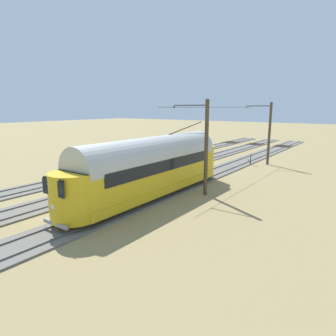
# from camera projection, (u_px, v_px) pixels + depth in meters

# --- Properties ---
(ground_plane) EXTENTS (220.00, 220.00, 0.00)m
(ground_plane) POSITION_uv_depth(u_px,v_px,m) (136.00, 179.00, 26.61)
(ground_plane) COLOR #937F51
(track_streetcar_siding) EXTENTS (2.80, 80.00, 0.18)m
(track_streetcar_siding) POSITION_uv_depth(u_px,v_px,m) (180.00, 185.00, 24.25)
(track_streetcar_siding) COLOR #666059
(track_streetcar_siding) RESTS_ON ground
(track_adjacent_siding) EXTENTS (2.80, 80.00, 0.18)m
(track_adjacent_siding) POSITION_uv_depth(u_px,v_px,m) (138.00, 178.00, 26.84)
(track_adjacent_siding) COLOR #666059
(track_adjacent_siding) RESTS_ON ground
(track_third_siding) EXTENTS (2.80, 80.00, 0.18)m
(track_third_siding) POSITION_uv_depth(u_px,v_px,m) (103.00, 172.00, 29.44)
(track_third_siding) COLOR #666059
(track_third_siding) RESTS_ON ground
(vintage_streetcar) EXTENTS (2.65, 15.87, 4.92)m
(vintage_streetcar) POSITION_uv_depth(u_px,v_px,m) (152.00, 166.00, 20.91)
(vintage_streetcar) COLOR gold
(vintage_streetcar) RESTS_ON ground
(catenary_pole_foreground) EXTENTS (3.02, 0.28, 6.86)m
(catenary_pole_foreground) POSITION_uv_depth(u_px,v_px,m) (269.00, 132.00, 32.84)
(catenary_pole_foreground) COLOR #4C3D28
(catenary_pole_foreground) RESTS_ON ground
(catenary_pole_mid_near) EXTENTS (3.02, 0.28, 6.86)m
(catenary_pole_mid_near) POSITION_uv_depth(u_px,v_px,m) (205.00, 146.00, 21.25)
(catenary_pole_mid_near) COLOR #4C3D28
(catenary_pole_mid_near) RESTS_ON ground
(overhead_wire_run) EXTENTS (2.81, 18.54, 0.18)m
(overhead_wire_run) POSITION_uv_depth(u_px,v_px,m) (222.00, 107.00, 28.48)
(overhead_wire_run) COLOR black
(overhead_wire_run) RESTS_ON ground
(switch_stand) EXTENTS (0.50, 0.30, 1.24)m
(switch_stand) POSITION_uv_depth(u_px,v_px,m) (250.00, 159.00, 33.18)
(switch_stand) COLOR black
(switch_stand) RESTS_ON ground
(spare_tie_stack) EXTENTS (2.40, 2.40, 0.54)m
(spare_tie_stack) POSITION_uv_depth(u_px,v_px,m) (106.00, 161.00, 34.40)
(spare_tie_stack) COLOR #382819
(spare_tie_stack) RESTS_ON ground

